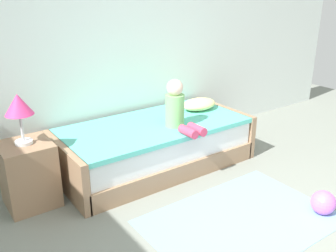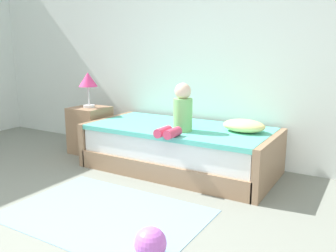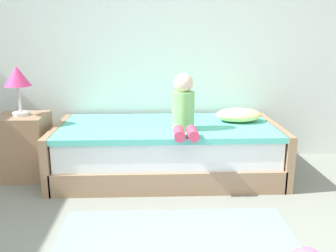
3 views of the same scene
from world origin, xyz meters
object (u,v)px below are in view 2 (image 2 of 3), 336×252
object	(u,v)px
child_figure	(180,112)
nightstand	(90,130)
table_lamp	(88,81)
toy_ball	(150,243)
bed	(179,148)
pillow	(244,126)

from	to	relation	value
child_figure	nightstand	bearing A→B (deg)	170.67
table_lamp	toy_ball	xyz separation A→B (m)	(2.04, -1.65, -0.83)
toy_ball	bed	bearing A→B (deg)	113.00
nightstand	table_lamp	size ratio (longest dim) A/B	1.33
pillow	toy_ball	bearing A→B (deg)	-90.28
bed	table_lamp	size ratio (longest dim) A/B	4.69
pillow	table_lamp	bearing A→B (deg)	-177.65
table_lamp	child_figure	bearing A→B (deg)	-9.33
nightstand	table_lamp	world-z (taller)	table_lamp
nightstand	pillow	distance (m)	2.07
child_figure	toy_ball	bearing A→B (deg)	-68.36
pillow	bed	bearing A→B (deg)	-171.88
bed	pillow	distance (m)	0.78
pillow	toy_ball	size ratio (longest dim) A/B	2.06
child_figure	toy_ball	size ratio (longest dim) A/B	2.38
table_lamp	child_figure	xyz separation A→B (m)	(1.49, -0.24, -0.23)
child_figure	pillow	bearing A→B (deg)	30.16
bed	child_figure	xyz separation A→B (m)	(0.14, -0.23, 0.46)
table_lamp	pillow	size ratio (longest dim) A/B	1.02
bed	table_lamp	world-z (taller)	table_lamp
pillow	toy_ball	world-z (taller)	pillow
bed	pillow	bearing A→B (deg)	8.12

